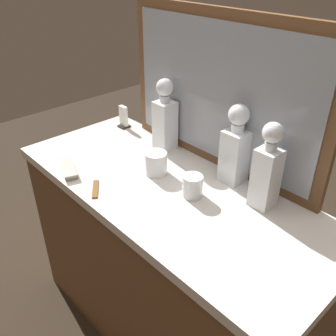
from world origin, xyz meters
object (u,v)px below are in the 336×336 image
(crystal_tumbler_left, at_px, (156,164))
(napkin_holder, at_px, (124,118))
(crystal_tumbler_front, at_px, (192,187))
(crystal_decanter_rear, at_px, (165,122))
(silver_brush_rear, at_px, (68,169))
(crystal_decanter_far_left, at_px, (266,174))
(tortoiseshell_comb, at_px, (95,189))
(crystal_decanter_far_right, at_px, (235,151))

(crystal_tumbler_left, bearing_deg, napkin_holder, 158.82)
(crystal_tumbler_front, relative_size, napkin_holder, 0.76)
(crystal_decanter_rear, relative_size, silver_brush_rear, 1.88)
(crystal_tumbler_left, height_order, silver_brush_rear, crystal_tumbler_left)
(crystal_tumbler_left, height_order, crystal_tumbler_front, crystal_tumbler_left)
(crystal_decanter_far_left, xyz_separation_m, tortoiseshell_comb, (-0.48, -0.38, -0.12))
(crystal_tumbler_front, bearing_deg, napkin_holder, 164.75)
(tortoiseshell_comb, bearing_deg, crystal_tumbler_left, 74.98)
(silver_brush_rear, bearing_deg, crystal_decanter_rear, 74.66)
(silver_brush_rear, xyz_separation_m, tortoiseshell_comb, (0.18, 0.01, -0.01))
(crystal_decanter_rear, height_order, crystal_decanter_far_right, crystal_decanter_rear)
(crystal_decanter_far_right, relative_size, tortoiseshell_comb, 2.93)
(crystal_tumbler_left, bearing_deg, crystal_tumbler_front, -1.61)
(crystal_decanter_far_right, height_order, silver_brush_rear, crystal_decanter_far_right)
(crystal_decanter_far_left, xyz_separation_m, silver_brush_rear, (-0.66, -0.39, -0.11))
(crystal_tumbler_left, xyz_separation_m, tortoiseshell_comb, (-0.07, -0.24, -0.04))
(crystal_tumbler_left, relative_size, silver_brush_rear, 0.54)
(crystal_tumbler_front, height_order, napkin_holder, napkin_holder)
(crystal_decanter_far_left, distance_m, napkin_holder, 0.86)
(crystal_decanter_far_right, bearing_deg, crystal_tumbler_front, -99.11)
(crystal_decanter_far_right, distance_m, crystal_tumbler_left, 0.31)
(crystal_decanter_far_right, distance_m, tortoiseshell_comb, 0.54)
(crystal_decanter_far_left, distance_m, tortoiseshell_comb, 0.62)
(crystal_decanter_far_right, distance_m, silver_brush_rear, 0.66)
(crystal_decanter_far_right, bearing_deg, napkin_holder, -178.70)
(crystal_decanter_rear, relative_size, crystal_tumbler_front, 3.80)
(silver_brush_rear, bearing_deg, crystal_tumbler_left, 45.28)
(crystal_tumbler_front, distance_m, tortoiseshell_comb, 0.36)
(tortoiseshell_comb, relative_size, napkin_holder, 0.96)
(silver_brush_rear, bearing_deg, crystal_decanter_far_left, 30.25)
(crystal_tumbler_left, relative_size, napkin_holder, 0.84)
(crystal_decanter_far_left, xyz_separation_m, crystal_decanter_far_right, (-0.17, 0.05, -0.00))
(crystal_decanter_far_left, distance_m, crystal_decanter_far_right, 0.18)
(crystal_tumbler_left, distance_m, crystal_tumbler_front, 0.21)
(crystal_decanter_far_right, relative_size, napkin_holder, 2.82)
(crystal_tumbler_left, distance_m, silver_brush_rear, 0.36)
(crystal_tumbler_left, distance_m, tortoiseshell_comb, 0.26)
(crystal_tumbler_front, xyz_separation_m, silver_brush_rear, (-0.46, -0.25, -0.03))
(crystal_decanter_rear, height_order, crystal_tumbler_left, crystal_decanter_rear)
(crystal_decanter_rear, height_order, napkin_holder, crystal_decanter_rear)
(crystal_tumbler_left, bearing_deg, silver_brush_rear, -134.72)
(silver_brush_rear, distance_m, tortoiseshell_comb, 0.18)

